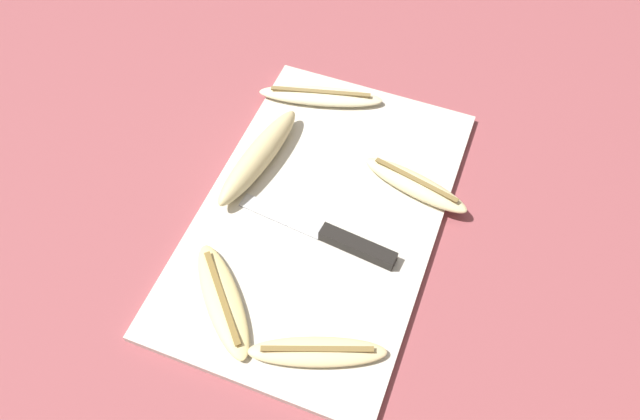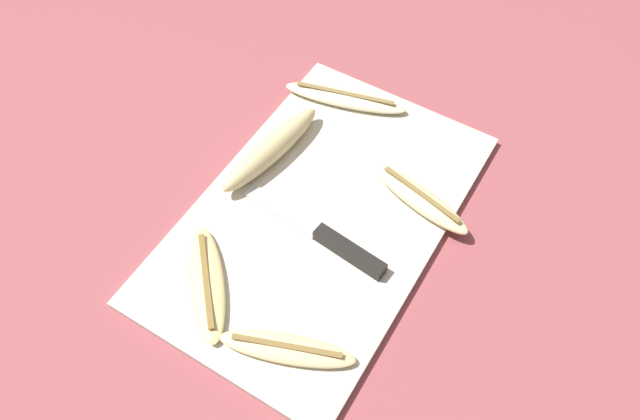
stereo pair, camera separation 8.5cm
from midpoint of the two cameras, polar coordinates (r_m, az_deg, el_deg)
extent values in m
plane|color=#93474C|center=(0.87, 2.79, -1.02)|extent=(4.00, 4.00, 0.00)
cube|color=beige|center=(0.86, 2.81, -0.80)|extent=(0.51, 0.32, 0.01)
cube|color=black|center=(0.82, 5.68, -4.03)|extent=(0.03, 0.11, 0.02)
cube|color=#B7BABF|center=(0.86, -0.71, -0.26)|extent=(0.04, 0.13, 0.00)
ellipsoid|color=beige|center=(0.99, 4.81, 10.02)|extent=(0.09, 0.20, 0.02)
cube|color=olive|center=(0.98, 4.86, 10.43)|extent=(0.05, 0.15, 0.00)
ellipsoid|color=beige|center=(0.76, 0.24, -12.84)|extent=(0.09, 0.17, 0.02)
cube|color=olive|center=(0.75, 0.25, -12.59)|extent=(0.05, 0.13, 0.00)
ellipsoid|color=#EDD689|center=(0.80, -7.31, -6.88)|extent=(0.15, 0.15, 0.02)
cube|color=olive|center=(0.79, -7.38, -6.57)|extent=(0.11, 0.10, 0.00)
ellipsoid|color=beige|center=(0.88, 11.92, 0.79)|extent=(0.07, 0.17, 0.02)
cube|color=olive|center=(0.87, 12.06, 1.24)|extent=(0.04, 0.13, 0.00)
ellipsoid|color=beige|center=(0.90, -1.84, 5.45)|extent=(0.20, 0.07, 0.04)
camera|label=1|loc=(0.04, -87.13, 4.24)|focal=35.00mm
camera|label=2|loc=(0.04, 92.87, -4.24)|focal=35.00mm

